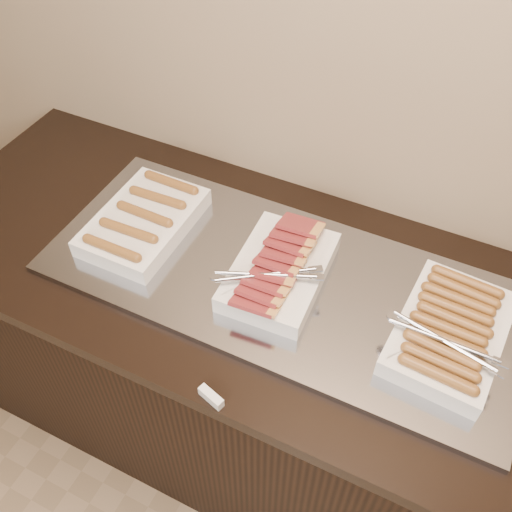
# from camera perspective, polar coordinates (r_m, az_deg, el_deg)

# --- Properties ---
(counter) EXTENTS (2.06, 0.76, 0.90)m
(counter) POSITION_cam_1_polar(r_m,az_deg,el_deg) (1.81, 2.08, -11.80)
(counter) COLOR black
(counter) RESTS_ON ground
(warming_tray) EXTENTS (1.20, 0.50, 0.02)m
(warming_tray) POSITION_cam_1_polar(r_m,az_deg,el_deg) (1.44, 2.41, -2.47)
(warming_tray) COLOR #9497A1
(warming_tray) RESTS_ON counter
(dish_left) EXTENTS (0.23, 0.34, 0.07)m
(dish_left) POSITION_cam_1_polar(r_m,az_deg,el_deg) (1.56, -11.14, 3.46)
(dish_left) COLOR white
(dish_left) RESTS_ON warming_tray
(dish_center) EXTENTS (0.26, 0.35, 0.09)m
(dish_center) POSITION_cam_1_polar(r_m,az_deg,el_deg) (1.40, 2.27, -1.38)
(dish_center) COLOR white
(dish_center) RESTS_ON warming_tray
(dish_right) EXTENTS (0.27, 0.35, 0.08)m
(dish_right) POSITION_cam_1_polar(r_m,az_deg,el_deg) (1.36, 18.79, -7.21)
(dish_right) COLOR white
(dish_right) RESTS_ON warming_tray
(label_holder) EXTENTS (0.06, 0.04, 0.02)m
(label_holder) POSITION_cam_1_polar(r_m,az_deg,el_deg) (1.26, -4.51, -13.87)
(label_holder) COLOR white
(label_holder) RESTS_ON counter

